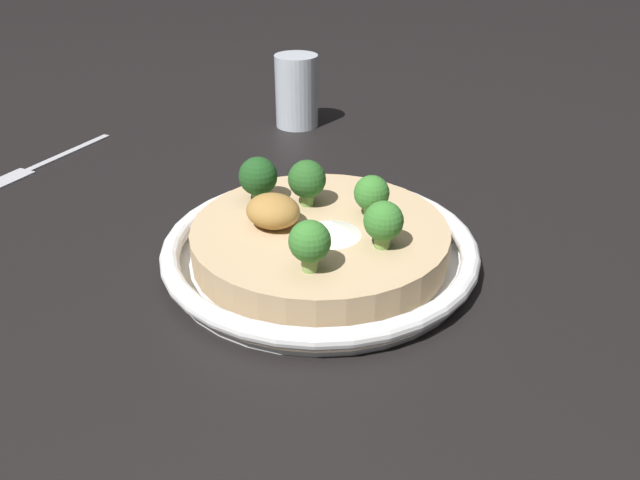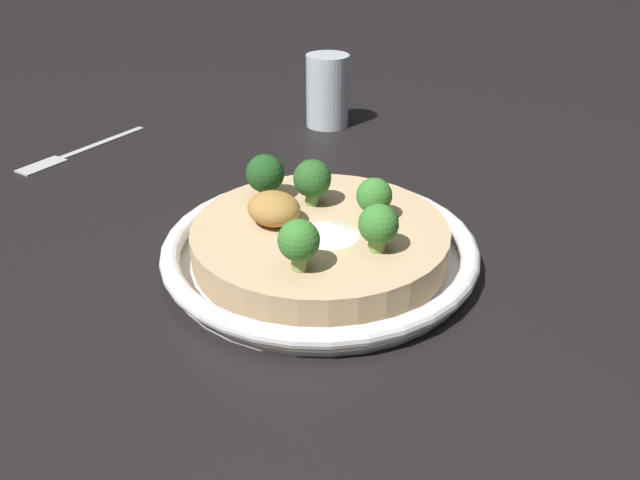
# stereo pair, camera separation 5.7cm
# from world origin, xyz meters

# --- Properties ---
(ground_plane) EXTENTS (6.00, 6.00, 0.00)m
(ground_plane) POSITION_xyz_m (0.00, 0.00, 0.00)
(ground_plane) COLOR black
(risotto_bowl) EXTENTS (0.29, 0.29, 0.04)m
(risotto_bowl) POSITION_xyz_m (0.00, 0.00, 0.02)
(risotto_bowl) COLOR white
(risotto_bowl) RESTS_ON ground_plane
(cheese_sprinkle) EXTENTS (0.05, 0.05, 0.01)m
(cheese_sprinkle) POSITION_xyz_m (-0.02, 0.01, 0.04)
(cheese_sprinkle) COLOR white
(cheese_sprinkle) RESTS_ON risotto_bowl
(crispy_onion_garnish) EXTENTS (0.05, 0.04, 0.03)m
(crispy_onion_garnish) POSITION_xyz_m (0.03, 0.02, 0.05)
(crispy_onion_garnish) COLOR #A37538
(crispy_onion_garnish) RESTS_ON risotto_bowl
(broccoli_back) EXTENTS (0.03, 0.03, 0.04)m
(broccoli_back) POSITION_xyz_m (-0.04, 0.07, 0.06)
(broccoli_back) COLOR #84A856
(broccoli_back) RESTS_ON risotto_bowl
(broccoli_right) EXTENTS (0.04, 0.04, 0.04)m
(broccoli_right) POSITION_xyz_m (0.03, -0.03, 0.06)
(broccoli_right) COLOR #668E47
(broccoli_right) RESTS_ON risotto_bowl
(broccoli_front) EXTENTS (0.03, 0.03, 0.04)m
(broccoli_front) POSITION_xyz_m (-0.03, -0.04, 0.06)
(broccoli_front) COLOR #668E47
(broccoli_front) RESTS_ON risotto_bowl
(broccoli_front_right) EXTENTS (0.04, 0.04, 0.04)m
(broccoli_front_right) POSITION_xyz_m (0.08, -0.01, 0.06)
(broccoli_front_right) COLOR #668E47
(broccoli_front_right) RESTS_ON risotto_bowl
(broccoli_left) EXTENTS (0.03, 0.03, 0.04)m
(broccoli_left) POSITION_xyz_m (-0.06, -0.00, 0.06)
(broccoli_left) COLOR #759E4C
(broccoli_left) RESTS_ON risotto_bowl
(drinking_glass) EXTENTS (0.06, 0.06, 0.10)m
(drinking_glass) POSITION_xyz_m (0.25, -0.29, 0.05)
(drinking_glass) COLOR silver
(drinking_glass) RESTS_ON ground_plane
(fork_utensil) EXTENTS (0.05, 0.20, 0.00)m
(fork_utensil) POSITION_xyz_m (0.42, 0.02, 0.00)
(fork_utensil) COLOR #B7B7BC
(fork_utensil) RESTS_ON ground_plane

